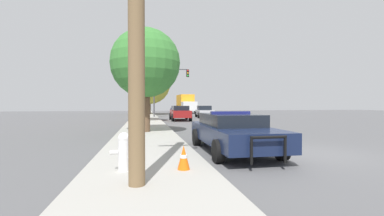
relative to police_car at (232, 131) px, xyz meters
name	(u,v)px	position (x,y,z in m)	size (l,w,h in m)	color
ground_plane	(305,153)	(2.23, -0.79, -0.70)	(110.00, 110.00, 0.00)	#565659
sidewalk_left	(148,157)	(-2.87, -0.79, -0.64)	(3.00, 110.00, 0.13)	#A3A099
police_car	(232,131)	(0.00, 0.00, 0.00)	(2.17, 5.10, 1.37)	#141E3D
fire_hydrant	(124,150)	(-3.42, -2.45, -0.11)	(0.60, 0.26, 0.86)	white
traffic_light	(168,82)	(-0.20, 21.99, 3.51)	(4.23, 0.35, 5.80)	#424247
car_background_oncoming	(204,111)	(4.19, 21.70, 0.05)	(2.20, 4.40, 1.43)	#B7B7BC
car_background_distant	(175,109)	(2.90, 39.72, 0.02)	(2.26, 4.66, 1.33)	#333856
car_background_midblock	(180,113)	(0.57, 16.93, 0.08)	(2.02, 4.60, 1.46)	maroon
box_truck	(186,103)	(4.48, 37.30, 1.06)	(2.74, 7.79, 3.31)	silver
tree_sidewalk_far	(150,83)	(-2.08, 31.02, 4.05)	(6.24, 6.24, 7.74)	#4C3823
tree_sidewalk_near	(146,63)	(-2.88, 5.74, 3.13)	(3.75, 3.75, 5.60)	brown
tree_sidewalk_mid	(136,61)	(-3.64, 14.25, 4.60)	(3.99, 3.99, 7.19)	brown
traffic_cone	(184,157)	(-2.09, -2.59, -0.30)	(0.29, 0.29, 0.55)	orange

